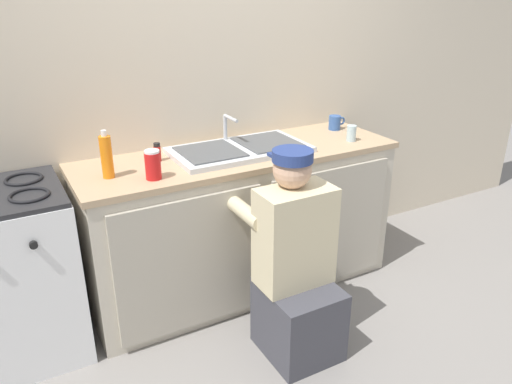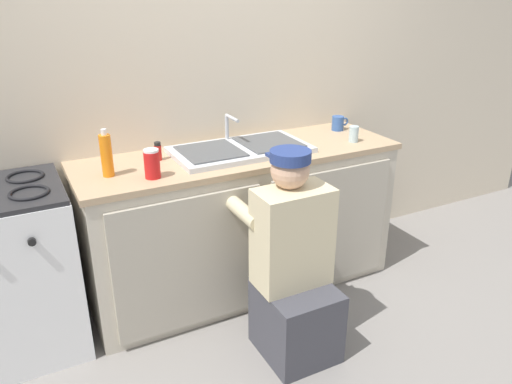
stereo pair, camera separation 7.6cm
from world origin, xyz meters
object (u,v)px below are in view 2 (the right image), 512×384
(coffee_mug, at_px, (338,123))
(soda_cup_red, at_px, (152,164))
(stove_range, at_px, (15,271))
(water_glass, at_px, (354,134))
(spice_bottle_red, at_px, (158,151))
(soap_bottle_orange, at_px, (106,155))
(sink_double_basin, at_px, (240,149))
(plumber_person, at_px, (293,274))

(coffee_mug, bearing_deg, soda_cup_red, -167.74)
(stove_range, bearing_deg, water_glass, -3.94)
(spice_bottle_red, bearing_deg, soap_bottle_orange, -157.62)
(sink_double_basin, relative_size, coffee_mug, 6.35)
(soda_cup_red, distance_m, spice_bottle_red, 0.28)
(stove_range, distance_m, water_glass, 2.09)
(water_glass, bearing_deg, plumber_person, -144.38)
(sink_double_basin, xyz_separation_m, stove_range, (-1.30, -0.00, -0.47))
(stove_range, height_order, soap_bottle_orange, soap_bottle_orange)
(sink_double_basin, distance_m, plumber_person, 0.83)
(sink_double_basin, bearing_deg, spice_bottle_red, 170.33)
(plumber_person, distance_m, water_glass, 1.05)
(soda_cup_red, xyz_separation_m, water_glass, (1.30, 0.03, -0.03))
(soda_cup_red, bearing_deg, water_glass, 1.48)
(stove_range, bearing_deg, plumber_person, -28.19)
(sink_double_basin, height_order, water_glass, sink_double_basin)
(sink_double_basin, bearing_deg, plumber_person, -92.74)
(water_glass, distance_m, coffee_mug, 0.28)
(sink_double_basin, relative_size, soap_bottle_orange, 3.20)
(plumber_person, xyz_separation_m, spice_bottle_red, (-0.44, 0.76, 0.50))
(stove_range, xyz_separation_m, coffee_mug, (2.09, 0.13, 0.50))
(sink_double_basin, xyz_separation_m, soap_bottle_orange, (-0.78, -0.04, 0.09))
(water_glass, height_order, coffee_mug, water_glass)
(soap_bottle_orange, bearing_deg, stove_range, 175.38)
(spice_bottle_red, distance_m, soap_bottle_orange, 0.33)
(plumber_person, height_order, spice_bottle_red, plumber_person)
(plumber_person, height_order, coffee_mug, plumber_person)
(stove_range, xyz_separation_m, soda_cup_red, (0.72, -0.17, 0.53))
(soda_cup_red, xyz_separation_m, soap_bottle_orange, (-0.20, 0.13, 0.04))
(sink_double_basin, xyz_separation_m, spice_bottle_red, (-0.47, 0.08, 0.03))
(soap_bottle_orange, bearing_deg, sink_double_basin, 3.27)
(soda_cup_red, bearing_deg, stove_range, 166.48)
(water_glass, relative_size, soap_bottle_orange, 0.40)
(coffee_mug, relative_size, soap_bottle_orange, 0.50)
(sink_double_basin, xyz_separation_m, plumber_person, (-0.03, -0.68, -0.47))
(spice_bottle_red, distance_m, coffee_mug, 1.27)
(plumber_person, bearing_deg, sink_double_basin, 87.26)
(spice_bottle_red, relative_size, soap_bottle_orange, 0.42)
(stove_range, height_order, spice_bottle_red, spice_bottle_red)
(plumber_person, height_order, soda_cup_red, plumber_person)
(spice_bottle_red, bearing_deg, stove_range, -174.27)
(plumber_person, xyz_separation_m, water_glass, (0.75, 0.54, 0.50))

